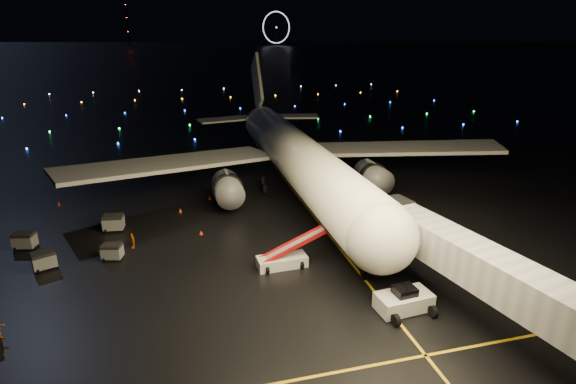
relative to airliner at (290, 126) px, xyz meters
name	(u,v)px	position (x,y,z in m)	size (l,w,h in m)	color
ground	(174,65)	(-12.11, 272.00, -8.91)	(2000.00, 2000.00, 0.00)	black
lane_centre	(317,220)	(-0.11, -13.00, -8.90)	(0.25, 80.00, 0.02)	gold
airliner	(290,126)	(0.00, 0.00, 0.00)	(62.87, 59.73, 17.81)	silver
pushback_tug	(404,299)	(0.99, -32.58, -7.84)	(4.48, 2.35, 2.13)	silver
belt_loader	(282,251)	(-6.90, -23.11, -7.20)	(7.05, 1.92, 3.42)	silver
crew_c	(132,240)	(-21.15, -15.29, -8.08)	(0.97, 0.40, 1.66)	orange
safety_cone_0	(201,232)	(-13.97, -13.73, -8.67)	(0.42, 0.42, 0.47)	#F73908
safety_cone_1	(210,198)	(-12.03, -2.76, -8.65)	(0.45, 0.45, 0.52)	#F73908
safety_cone_2	(180,210)	(-16.04, -6.33, -8.67)	(0.43, 0.43, 0.48)	#F73908
safety_cone_3	(59,204)	(-31.43, -0.03, -8.65)	(0.46, 0.46, 0.52)	#F73908
ferris_wheel	(276,29)	(157.89, 692.00, 17.09)	(50.00, 4.00, 52.00)	black
radio_mast	(127,24)	(-72.11, 712.00, 23.09)	(1.80, 1.80, 64.00)	black
taxiway_lights	(185,107)	(-12.11, 78.00, -8.73)	(164.00, 92.00, 0.36)	black
baggage_cart_0	(114,223)	(-23.54, -10.10, -7.98)	(2.19, 1.53, 1.86)	gray
baggage_cart_1	(112,252)	(-22.94, -17.39, -8.10)	(1.89, 1.32, 1.60)	gray
baggage_cart_2	(25,240)	(-32.09, -12.58, -8.03)	(2.08, 1.45, 1.76)	gray
baggage_cart_3	(44,260)	(-29.05, -17.81, -8.04)	(2.05, 1.43, 1.74)	gray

